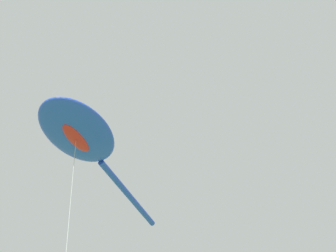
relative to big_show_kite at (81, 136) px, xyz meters
The scene contains 1 object.
big_show_kite is the anchor object (origin of this frame).
Camera 1 is at (-5.32, 3.28, 1.89)m, focal length 38.20 mm.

